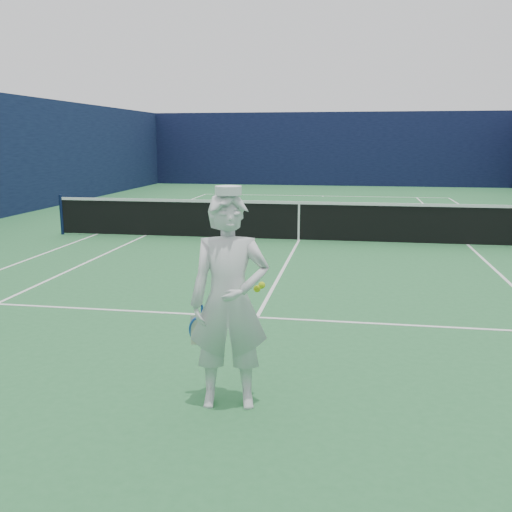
{
  "coord_description": "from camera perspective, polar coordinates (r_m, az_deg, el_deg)",
  "views": [
    {
      "loc": [
        1.29,
        -14.14,
        2.51
      ],
      "look_at": [
        0.19,
        -7.62,
        1.16
      ],
      "focal_mm": 40.0,
      "sensor_mm": 36.0,
      "label": 1
    }
  ],
  "objects": [
    {
      "name": "ground",
      "position": [
        14.42,
        4.27,
        1.49
      ],
      "size": [
        80.0,
        80.0,
        0.0
      ],
      "primitive_type": "plane",
      "color": "#296D39",
      "rests_on": "ground"
    },
    {
      "name": "tennis_player",
      "position": [
        5.35,
        -2.69,
        -4.57
      ],
      "size": [
        0.87,
        0.61,
        2.1
      ],
      "rotation": [
        0.0,
        0.0,
        0.18
      ],
      "color": "silver",
      "rests_on": "ground"
    },
    {
      "name": "windscreen_fence",
      "position": [
        14.21,
        4.4,
        9.46
      ],
      "size": [
        20.12,
        36.12,
        4.0
      ],
      "color": "#0E1233",
      "rests_on": "ground"
    },
    {
      "name": "court_markings",
      "position": [
        14.42,
        4.27,
        1.51
      ],
      "size": [
        11.03,
        23.83,
        0.01
      ],
      "color": "white",
      "rests_on": "ground"
    },
    {
      "name": "tennis_net",
      "position": [
        14.33,
        4.31,
        3.68
      ],
      "size": [
        12.88,
        0.09,
        1.07
      ],
      "color": "#141E4C",
      "rests_on": "ground"
    }
  ]
}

